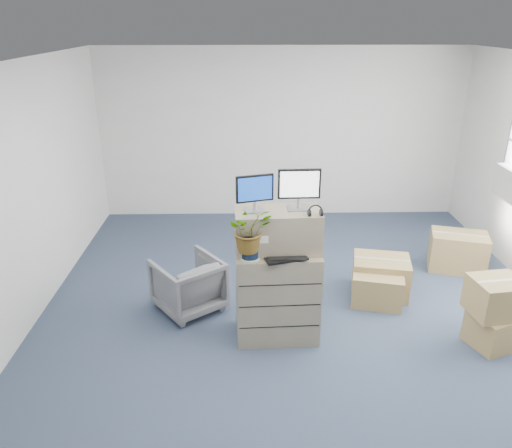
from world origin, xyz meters
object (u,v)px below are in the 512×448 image
object	(u,v)px
monitor_left	(255,191)
potted_plant	(250,235)
keyboard	(286,258)
office_chair	(188,282)
monitor_right	(299,187)
water_bottle	(285,240)
filing_cabinet_lower	(277,294)

from	to	relation	value
monitor_left	potted_plant	distance (m)	0.43
keyboard	office_chair	distance (m)	1.45
monitor_right	office_chair	xyz separation A→B (m)	(-1.20, 0.46, -1.31)
monitor_right	water_bottle	world-z (taller)	monitor_right
filing_cabinet_lower	water_bottle	size ratio (longest dim) A/B	4.21
potted_plant	water_bottle	bearing A→B (deg)	25.43
monitor_right	keyboard	world-z (taller)	monitor_right
monitor_left	water_bottle	world-z (taller)	monitor_left
monitor_right	keyboard	distance (m)	0.71
potted_plant	keyboard	bearing A→B (deg)	-4.27
filing_cabinet_lower	monitor_left	bearing A→B (deg)	169.73
monitor_right	potted_plant	world-z (taller)	monitor_right
monitor_left	potted_plant	size ratio (longest dim) A/B	0.69
filing_cabinet_lower	potted_plant	size ratio (longest dim) A/B	1.85
potted_plant	office_chair	world-z (taller)	potted_plant
potted_plant	monitor_right	bearing A→B (deg)	25.29
monitor_left	office_chair	bearing A→B (deg)	130.10
monitor_right	filing_cabinet_lower	bearing A→B (deg)	-159.53
monitor_right	potted_plant	bearing A→B (deg)	-156.13
keyboard	potted_plant	world-z (taller)	potted_plant
monitor_right	water_bottle	xyz separation A→B (m)	(-0.13, -0.06, -0.54)
monitor_left	water_bottle	size ratio (longest dim) A/B	1.57
filing_cabinet_lower	potted_plant	distance (m)	0.82
monitor_left	potted_plant	xyz separation A→B (m)	(-0.05, -0.18, -0.38)
monitor_left	water_bottle	bearing A→B (deg)	-18.01
monitor_left	monitor_right	xyz separation A→B (m)	(0.44, 0.05, 0.02)
filing_cabinet_lower	office_chair	xyz separation A→B (m)	(-1.00, 0.54, -0.15)
monitor_left	filing_cabinet_lower	bearing A→B (deg)	-23.98
keyboard	potted_plant	size ratio (longest dim) A/B	0.78
monitor_left	office_chair	world-z (taller)	monitor_left
potted_plant	office_chair	xyz separation A→B (m)	(-0.71, 0.69, -0.90)
keyboard	potted_plant	xyz separation A→B (m)	(-0.35, 0.03, 0.24)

